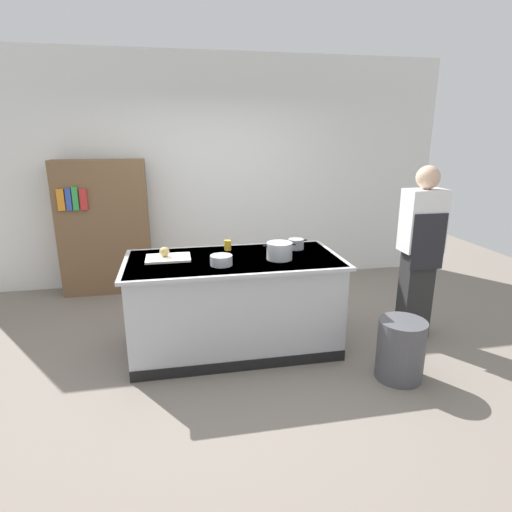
% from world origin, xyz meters
% --- Properties ---
extents(ground_plane, '(10.00, 10.00, 0.00)m').
position_xyz_m(ground_plane, '(0.00, 0.00, 0.00)').
color(ground_plane, slate).
extents(back_wall, '(6.40, 0.12, 3.00)m').
position_xyz_m(back_wall, '(0.00, 2.10, 1.50)').
color(back_wall, white).
rests_on(back_wall, ground_plane).
extents(counter_island, '(1.98, 0.98, 0.90)m').
position_xyz_m(counter_island, '(0.00, -0.00, 0.47)').
color(counter_island, '#B7BABF').
rests_on(counter_island, ground_plane).
extents(cutting_board, '(0.40, 0.28, 0.02)m').
position_xyz_m(cutting_board, '(-0.59, 0.09, 0.91)').
color(cutting_board, silver).
rests_on(cutting_board, counter_island).
extents(onion, '(0.09, 0.09, 0.09)m').
position_xyz_m(onion, '(-0.62, 0.11, 0.96)').
color(onion, tan).
rests_on(onion, cutting_board).
extents(stock_pot, '(0.30, 0.23, 0.16)m').
position_xyz_m(stock_pot, '(0.41, -0.11, 0.98)').
color(stock_pot, '#B7BABF').
rests_on(stock_pot, counter_island).
extents(sauce_pan, '(0.22, 0.16, 0.10)m').
position_xyz_m(sauce_pan, '(0.65, 0.20, 0.95)').
color(sauce_pan, '#99999E').
rests_on(sauce_pan, counter_island).
extents(mixing_bowl, '(0.19, 0.19, 0.09)m').
position_xyz_m(mixing_bowl, '(-0.13, -0.19, 0.94)').
color(mixing_bowl, '#B7BABF').
rests_on(mixing_bowl, counter_island).
extents(juice_cup, '(0.07, 0.07, 0.10)m').
position_xyz_m(juice_cup, '(-0.02, 0.28, 0.95)').
color(juice_cup, yellow).
rests_on(juice_cup, counter_island).
extents(trash_bin, '(0.39, 0.39, 0.52)m').
position_xyz_m(trash_bin, '(1.29, -0.80, 0.26)').
color(trash_bin, '#4C4C51').
rests_on(trash_bin, ground_plane).
extents(person_chef, '(0.38, 0.25, 1.72)m').
position_xyz_m(person_chef, '(1.82, -0.11, 0.91)').
color(person_chef, '#292929').
rests_on(person_chef, ground_plane).
extents(bookshelf, '(1.10, 0.31, 1.70)m').
position_xyz_m(bookshelf, '(-1.40, 1.80, 0.85)').
color(bookshelf, brown).
rests_on(bookshelf, ground_plane).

